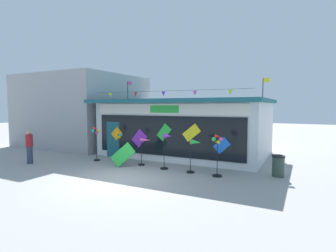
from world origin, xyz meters
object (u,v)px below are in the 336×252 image
object	(u,v)px
wind_spinner_far_right	(217,151)
wind_spinner_right	(194,148)
wind_spinner_far_left	(96,138)
person_near_camera	(29,146)
kite_shop_building	(186,127)
wind_spinner_center_right	(166,146)
wind_spinner_center_left	(144,147)
trash_bin	(278,166)
wind_spinner_left	(119,143)
display_kite_on_ground	(123,155)

from	to	relation	value
wind_spinner_far_right	wind_spinner_right	bearing A→B (deg)	174.45
wind_spinner_far_left	person_near_camera	distance (m)	3.26
kite_shop_building	wind_spinner_far_right	xyz separation A→B (m)	(3.20, -4.25, -0.57)
wind_spinner_center_right	wind_spinner_right	distance (m)	1.39
wind_spinner_center_left	trash_bin	distance (m)	6.03
wind_spinner_far_left	wind_spinner_left	world-z (taller)	wind_spinner_far_left
wind_spinner_far_left	wind_spinner_center_right	world-z (taller)	wind_spinner_far_left
kite_shop_building	display_kite_on_ground	size ratio (longest dim) A/B	8.53
wind_spinner_center_left	person_near_camera	world-z (taller)	person_near_camera
wind_spinner_far_right	person_near_camera	bearing A→B (deg)	-168.48
wind_spinner_right	person_near_camera	distance (m)	8.34
wind_spinner_left	wind_spinner_center_left	size ratio (longest dim) A/B	1.22
wind_spinner_far_right	wind_spinner_center_right	bearing A→B (deg)	176.04
wind_spinner_left	person_near_camera	xyz separation A→B (m)	(-4.09, -1.93, -0.16)
wind_spinner_center_left	display_kite_on_ground	size ratio (longest dim) A/B	1.21
wind_spinner_center_right	trash_bin	xyz separation A→B (m)	(4.64, 0.99, -0.63)
display_kite_on_ground	wind_spinner_far_left	bearing A→B (deg)	165.62
kite_shop_building	wind_spinner_center_right	bearing A→B (deg)	-79.09
wind_spinner_far_left	wind_spinner_right	distance (m)	5.58
wind_spinner_left	wind_spinner_center_right	distance (m)	2.63
wind_spinner_center_right	display_kite_on_ground	size ratio (longest dim) A/B	1.47
wind_spinner_center_right	display_kite_on_ground	bearing A→B (deg)	-165.28
wind_spinner_far_left	person_near_camera	xyz separation A→B (m)	(-2.52, -2.04, -0.34)
wind_spinner_right	wind_spinner_far_right	distance (m)	1.04
wind_spinner_far_left	display_kite_on_ground	distance (m)	2.30
wind_spinner_center_right	wind_spinner_far_right	distance (m)	2.42
kite_shop_building	wind_spinner_left	xyz separation A→B (m)	(-1.84, -4.18, -0.60)
kite_shop_building	wind_spinner_center_right	distance (m)	4.20
person_near_camera	wind_spinner_center_left	bearing A→B (deg)	-25.28
wind_spinner_center_left	trash_bin	bearing A→B (deg)	7.66
wind_spinner_center_left	trash_bin	size ratio (longest dim) A/B	1.53
wind_spinner_far_left	wind_spinner_center_right	size ratio (longest dim) A/B	1.10
person_near_camera	wind_spinner_far_left	bearing A→B (deg)	-8.61
wind_spinner_center_right	person_near_camera	distance (m)	7.02
trash_bin	display_kite_on_ground	xyz separation A→B (m)	(-6.69, -1.53, 0.15)
wind_spinner_left	display_kite_on_ground	size ratio (longest dim) A/B	1.47
wind_spinner_left	person_near_camera	bearing A→B (deg)	-154.74
wind_spinner_left	wind_spinner_right	xyz separation A→B (m)	(4.01, 0.03, 0.03)
wind_spinner_far_right	kite_shop_building	bearing A→B (deg)	127.01
kite_shop_building	trash_bin	distance (m)	6.36
kite_shop_building	wind_spinner_right	distance (m)	4.72
trash_bin	person_near_camera	bearing A→B (deg)	-165.11
wind_spinner_left	wind_spinner_center_right	bearing A→B (deg)	2.18
person_near_camera	trash_bin	distance (m)	11.76
wind_spinner_far_right	person_near_camera	xyz separation A→B (m)	(-9.13, -1.86, -0.19)
wind_spinner_right	wind_spinner_far_right	size ratio (longest dim) A/B	0.84
kite_shop_building	wind_spinner_far_right	distance (m)	5.35
kite_shop_building	wind_spinner_far_left	bearing A→B (deg)	-129.92
display_kite_on_ground	kite_shop_building	bearing A→B (deg)	74.75
display_kite_on_ground	wind_spinner_left	bearing A→B (deg)	143.01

